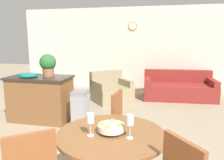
{
  "coord_description": "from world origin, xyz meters",
  "views": [
    {
      "loc": [
        0.73,
        -1.27,
        1.65
      ],
      "look_at": [
        -0.09,
        2.49,
        0.94
      ],
      "focal_mm": 35.0,
      "sensor_mm": 36.0,
      "label": 1
    }
  ],
  "objects_px": {
    "wine_glass_left": "(90,119)",
    "kitchen_island": "(41,98)",
    "armchair": "(111,91)",
    "wine_glass_right": "(130,121)",
    "fruit_bowl": "(111,127)",
    "dining_chair_far_side": "(125,124)",
    "dining_table": "(111,149)",
    "teal_bowl": "(29,75)",
    "potted_plant": "(48,64)",
    "trash_bin": "(81,108)",
    "couch": "(178,89)"
  },
  "relations": [
    {
      "from": "wine_glass_left",
      "to": "fruit_bowl",
      "type": "bearing_deg",
      "value": 30.16
    },
    {
      "from": "armchair",
      "to": "wine_glass_right",
      "type": "bearing_deg",
      "value": -114.52
    },
    {
      "from": "dining_chair_far_side",
      "to": "armchair",
      "type": "bearing_deg",
      "value": -157.07
    },
    {
      "from": "dining_table",
      "to": "wine_glass_right",
      "type": "relative_size",
      "value": 4.78
    },
    {
      "from": "dining_chair_far_side",
      "to": "wine_glass_left",
      "type": "relative_size",
      "value": 4.26
    },
    {
      "from": "dining_chair_far_side",
      "to": "fruit_bowl",
      "type": "xyz_separation_m",
      "value": [
        -0.02,
        -0.78,
        0.27
      ]
    },
    {
      "from": "wine_glass_left",
      "to": "potted_plant",
      "type": "bearing_deg",
      "value": 126.4
    },
    {
      "from": "potted_plant",
      "to": "kitchen_island",
      "type": "bearing_deg",
      "value": -146.02
    },
    {
      "from": "wine_glass_left",
      "to": "couch",
      "type": "height_order",
      "value": "wine_glass_left"
    },
    {
      "from": "dining_table",
      "to": "wine_glass_right",
      "type": "bearing_deg",
      "value": -21.88
    },
    {
      "from": "dining_chair_far_side",
      "to": "kitchen_island",
      "type": "distance_m",
      "value": 2.28
    },
    {
      "from": "dining_table",
      "to": "teal_bowl",
      "type": "height_order",
      "value": "teal_bowl"
    },
    {
      "from": "dining_chair_far_side",
      "to": "fruit_bowl",
      "type": "relative_size",
      "value": 3.58
    },
    {
      "from": "kitchen_island",
      "to": "couch",
      "type": "distance_m",
      "value": 3.79
    },
    {
      "from": "dining_chair_far_side",
      "to": "wine_glass_left",
      "type": "xyz_separation_m",
      "value": [
        -0.19,
        -0.88,
        0.38
      ]
    },
    {
      "from": "dining_table",
      "to": "trash_bin",
      "type": "bearing_deg",
      "value": 118.97
    },
    {
      "from": "dining_chair_far_side",
      "to": "wine_glass_right",
      "type": "xyz_separation_m",
      "value": [
        0.18,
        -0.86,
        0.38
      ]
    },
    {
      "from": "teal_bowl",
      "to": "potted_plant",
      "type": "height_order",
      "value": "potted_plant"
    },
    {
      "from": "trash_bin",
      "to": "armchair",
      "type": "bearing_deg",
      "value": 84.29
    },
    {
      "from": "potted_plant",
      "to": "trash_bin",
      "type": "relative_size",
      "value": 0.64
    },
    {
      "from": "dining_chair_far_side",
      "to": "potted_plant",
      "type": "bearing_deg",
      "value": -118.92
    },
    {
      "from": "teal_bowl",
      "to": "armchair",
      "type": "distance_m",
      "value": 2.32
    },
    {
      "from": "wine_glass_right",
      "to": "trash_bin",
      "type": "xyz_separation_m",
      "value": [
        -1.21,
        1.91,
        -0.56
      ]
    },
    {
      "from": "dining_chair_far_side",
      "to": "kitchen_island",
      "type": "xyz_separation_m",
      "value": [
        -1.95,
        1.19,
        -0.07
      ]
    },
    {
      "from": "couch",
      "to": "armchair",
      "type": "distance_m",
      "value": 1.95
    },
    {
      "from": "wine_glass_left",
      "to": "wine_glass_right",
      "type": "relative_size",
      "value": 1.0
    },
    {
      "from": "dining_chair_far_side",
      "to": "wine_glass_left",
      "type": "distance_m",
      "value": 0.98
    },
    {
      "from": "dining_table",
      "to": "dining_chair_far_side",
      "type": "bearing_deg",
      "value": 89.01
    },
    {
      "from": "dining_table",
      "to": "wine_glass_left",
      "type": "height_order",
      "value": "wine_glass_left"
    },
    {
      "from": "dining_table",
      "to": "trash_bin",
      "type": "xyz_separation_m",
      "value": [
        -1.01,
        1.83,
        -0.23
      ]
    },
    {
      "from": "fruit_bowl",
      "to": "wine_glass_right",
      "type": "height_order",
      "value": "wine_glass_right"
    },
    {
      "from": "fruit_bowl",
      "to": "potted_plant",
      "type": "xyz_separation_m",
      "value": [
        -1.78,
        2.07,
        0.36
      ]
    },
    {
      "from": "kitchen_island",
      "to": "armchair",
      "type": "distance_m",
      "value": 2.05
    },
    {
      "from": "dining_table",
      "to": "armchair",
      "type": "distance_m",
      "value": 3.78
    },
    {
      "from": "wine_glass_left",
      "to": "kitchen_island",
      "type": "bearing_deg",
      "value": 130.17
    },
    {
      "from": "wine_glass_right",
      "to": "kitchen_island",
      "type": "bearing_deg",
      "value": 136.11
    },
    {
      "from": "wine_glass_left",
      "to": "armchair",
      "type": "bearing_deg",
      "value": 99.72
    },
    {
      "from": "dining_table",
      "to": "dining_chair_far_side",
      "type": "relative_size",
      "value": 1.12
    },
    {
      "from": "fruit_bowl",
      "to": "trash_bin",
      "type": "height_order",
      "value": "fruit_bowl"
    },
    {
      "from": "fruit_bowl",
      "to": "kitchen_island",
      "type": "xyz_separation_m",
      "value": [
        -1.93,
        1.97,
        -0.34
      ]
    },
    {
      "from": "dining_table",
      "to": "wine_glass_right",
      "type": "xyz_separation_m",
      "value": [
        0.2,
        -0.08,
        0.34
      ]
    },
    {
      "from": "fruit_bowl",
      "to": "armchair",
      "type": "xyz_separation_m",
      "value": [
        -0.83,
        3.68,
        -0.53
      ]
    },
    {
      "from": "teal_bowl",
      "to": "trash_bin",
      "type": "xyz_separation_m",
      "value": [
        1.09,
        -0.03,
        -0.61
      ]
    },
    {
      "from": "trash_bin",
      "to": "kitchen_island",
      "type": "bearing_deg",
      "value": 171.66
    },
    {
      "from": "dining_chair_far_side",
      "to": "trash_bin",
      "type": "xyz_separation_m",
      "value": [
        -1.03,
        1.06,
        -0.18
      ]
    },
    {
      "from": "dining_chair_far_side",
      "to": "trash_bin",
      "type": "height_order",
      "value": "dining_chair_far_side"
    },
    {
      "from": "teal_bowl",
      "to": "trash_bin",
      "type": "height_order",
      "value": "teal_bowl"
    },
    {
      "from": "dining_table",
      "to": "teal_bowl",
      "type": "relative_size",
      "value": 2.98
    },
    {
      "from": "kitchen_island",
      "to": "potted_plant",
      "type": "distance_m",
      "value": 0.72
    },
    {
      "from": "wine_glass_right",
      "to": "kitchen_island",
      "type": "distance_m",
      "value": 2.99
    }
  ]
}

